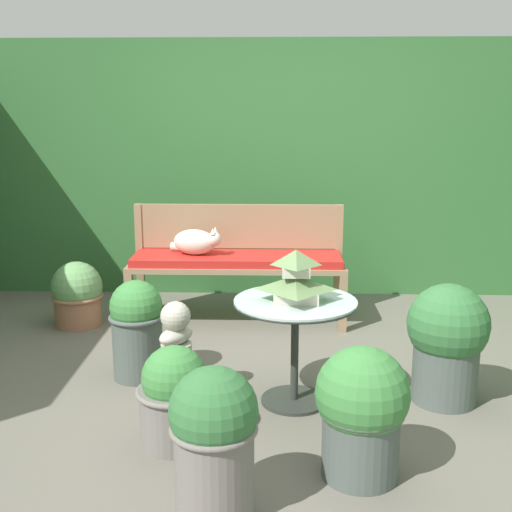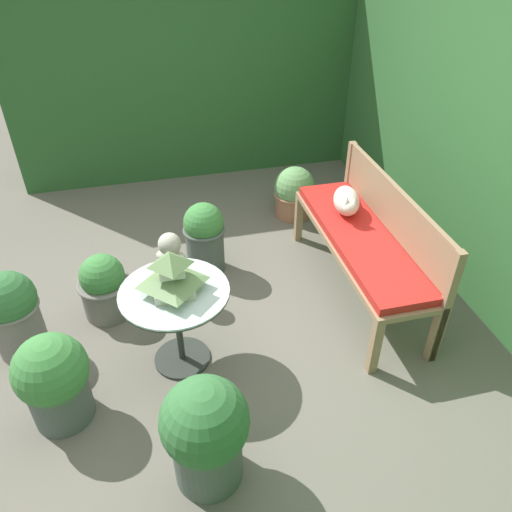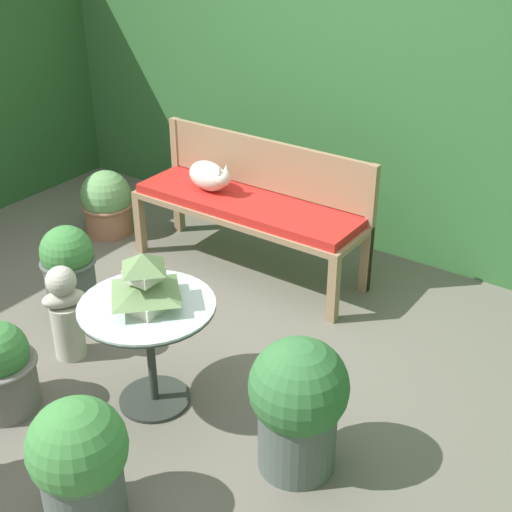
{
  "view_description": "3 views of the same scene",
  "coord_description": "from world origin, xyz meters",
  "px_view_note": "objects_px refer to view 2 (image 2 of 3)",
  "views": [
    {
      "loc": [
        0.07,
        -3.69,
        1.64
      ],
      "look_at": [
        -0.06,
        0.68,
        0.63
      ],
      "focal_mm": 45.0,
      "sensor_mm": 36.0,
      "label": 1
    },
    {
      "loc": [
        2.57,
        -0.36,
        2.58
      ],
      "look_at": [
        -0.08,
        0.29,
        0.58
      ],
      "focal_mm": 35.0,
      "sensor_mm": 36.0,
      "label": 2
    },
    {
      "loc": [
        2.32,
        -2.41,
        2.5
      ],
      "look_at": [
        0.18,
        0.67,
        0.44
      ],
      "focal_mm": 50.0,
      "sensor_mm": 36.0,
      "label": 3
    }
  ],
  "objects_px": {
    "garden_bench": "(360,242)",
    "potted_plant_bench_left": "(294,193)",
    "patio_table": "(176,307)",
    "garden_bust": "(172,266)",
    "potted_plant_hedge_corner": "(204,237)",
    "potted_plant_bench_right": "(206,432)",
    "potted_plant_patio_mid": "(13,312)",
    "cat": "(347,201)",
    "potted_plant_table_far": "(54,379)",
    "pagoda_birdhouse": "(172,275)",
    "potted_plant_path_edge": "(104,287)"
  },
  "relations": [
    {
      "from": "garden_bench",
      "to": "potted_plant_bench_left",
      "type": "height_order",
      "value": "garden_bench"
    },
    {
      "from": "patio_table",
      "to": "garden_bust",
      "type": "height_order",
      "value": "patio_table"
    },
    {
      "from": "patio_table",
      "to": "potted_plant_hedge_corner",
      "type": "distance_m",
      "value": 1.03
    },
    {
      "from": "potted_plant_bench_right",
      "to": "potted_plant_patio_mid",
      "type": "xyz_separation_m",
      "value": [
        -1.22,
        -1.09,
        -0.03
      ]
    },
    {
      "from": "cat",
      "to": "potted_plant_patio_mid",
      "type": "relative_size",
      "value": 0.65
    },
    {
      "from": "garden_bench",
      "to": "potted_plant_table_far",
      "type": "bearing_deg",
      "value": -72.42
    },
    {
      "from": "pagoda_birdhouse",
      "to": "potted_plant_path_edge",
      "type": "relative_size",
      "value": 0.64
    },
    {
      "from": "cat",
      "to": "potted_plant_hedge_corner",
      "type": "xyz_separation_m",
      "value": [
        -0.24,
        -1.1,
        -0.31
      ]
    },
    {
      "from": "potted_plant_bench_left",
      "to": "pagoda_birdhouse",
      "type": "bearing_deg",
      "value": -38.39
    },
    {
      "from": "pagoda_birdhouse",
      "to": "potted_plant_bench_right",
      "type": "xyz_separation_m",
      "value": [
        0.86,
        0.04,
        -0.36
      ]
    },
    {
      "from": "pagoda_birdhouse",
      "to": "potted_plant_bench_right",
      "type": "bearing_deg",
      "value": 2.95
    },
    {
      "from": "cat",
      "to": "patio_table",
      "type": "xyz_separation_m",
      "value": [
        0.73,
        -1.43,
        -0.16
      ]
    },
    {
      "from": "garden_bust",
      "to": "potted_plant_hedge_corner",
      "type": "height_order",
      "value": "potted_plant_hedge_corner"
    },
    {
      "from": "pagoda_birdhouse",
      "to": "potted_plant_patio_mid",
      "type": "bearing_deg",
      "value": -108.78
    },
    {
      "from": "potted_plant_path_edge",
      "to": "potted_plant_patio_mid",
      "type": "xyz_separation_m",
      "value": [
        0.25,
        -0.57,
        0.09
      ]
    },
    {
      "from": "potted_plant_bench_right",
      "to": "potted_plant_hedge_corner",
      "type": "distance_m",
      "value": 1.84
    },
    {
      "from": "cat",
      "to": "potted_plant_bench_right",
      "type": "xyz_separation_m",
      "value": [
        1.59,
        -1.38,
        -0.27
      ]
    },
    {
      "from": "garden_bench",
      "to": "potted_plant_bench_right",
      "type": "distance_m",
      "value": 1.87
    },
    {
      "from": "cat",
      "to": "garden_bench",
      "type": "bearing_deg",
      "value": 12.18
    },
    {
      "from": "pagoda_birdhouse",
      "to": "potted_plant_bench_right",
      "type": "height_order",
      "value": "pagoda_birdhouse"
    },
    {
      "from": "potted_plant_patio_mid",
      "to": "garden_bench",
      "type": "bearing_deg",
      "value": 91.19
    },
    {
      "from": "garden_bench",
      "to": "cat",
      "type": "distance_m",
      "value": 0.36
    },
    {
      "from": "potted_plant_patio_mid",
      "to": "cat",
      "type": "bearing_deg",
      "value": 98.49
    },
    {
      "from": "potted_plant_bench_left",
      "to": "potted_plant_patio_mid",
      "type": "distance_m",
      "value": 2.67
    },
    {
      "from": "garden_bench",
      "to": "patio_table",
      "type": "distance_m",
      "value": 1.48
    },
    {
      "from": "patio_table",
      "to": "potted_plant_table_far",
      "type": "bearing_deg",
      "value": -69.49
    },
    {
      "from": "potted_plant_table_far",
      "to": "potted_plant_patio_mid",
      "type": "height_order",
      "value": "potted_plant_patio_mid"
    },
    {
      "from": "potted_plant_bench_right",
      "to": "potted_plant_bench_left",
      "type": "bearing_deg",
      "value": 153.36
    },
    {
      "from": "potted_plant_path_edge",
      "to": "potted_plant_hedge_corner",
      "type": "relative_size",
      "value": 0.82
    },
    {
      "from": "patio_table",
      "to": "potted_plant_path_edge",
      "type": "height_order",
      "value": "patio_table"
    },
    {
      "from": "pagoda_birdhouse",
      "to": "potted_plant_patio_mid",
      "type": "xyz_separation_m",
      "value": [
        -0.36,
        -1.05,
        -0.39
      ]
    },
    {
      "from": "garden_bust",
      "to": "potted_plant_bench_right",
      "type": "height_order",
      "value": "potted_plant_bench_right"
    },
    {
      "from": "potted_plant_bench_right",
      "to": "cat",
      "type": "bearing_deg",
      "value": 138.94
    },
    {
      "from": "patio_table",
      "to": "garden_bust",
      "type": "relative_size",
      "value": 1.18
    },
    {
      "from": "potted_plant_path_edge",
      "to": "potted_plant_bench_right",
      "type": "xyz_separation_m",
      "value": [
        1.47,
        0.52,
        0.12
      ]
    },
    {
      "from": "garden_bench",
      "to": "cat",
      "type": "relative_size",
      "value": 3.97
    },
    {
      "from": "potted_plant_path_edge",
      "to": "potted_plant_bench_right",
      "type": "distance_m",
      "value": 1.56
    },
    {
      "from": "garden_bust",
      "to": "potted_plant_hedge_corner",
      "type": "xyz_separation_m",
      "value": [
        -0.29,
        0.29,
        0.03
      ]
    },
    {
      "from": "patio_table",
      "to": "potted_plant_table_far",
      "type": "xyz_separation_m",
      "value": [
        0.28,
        -0.74,
        -0.16
      ]
    },
    {
      "from": "garden_bench",
      "to": "garden_bust",
      "type": "bearing_deg",
      "value": -100.79
    },
    {
      "from": "garden_bench",
      "to": "pagoda_birdhouse",
      "type": "distance_m",
      "value": 1.5
    },
    {
      "from": "pagoda_birdhouse",
      "to": "garden_bust",
      "type": "bearing_deg",
      "value": 177.51
    },
    {
      "from": "cat",
      "to": "pagoda_birdhouse",
      "type": "bearing_deg",
      "value": -50.18
    },
    {
      "from": "potted_plant_patio_mid",
      "to": "pagoda_birdhouse",
      "type": "bearing_deg",
      "value": 71.22
    },
    {
      "from": "potted_plant_bench_left",
      "to": "potted_plant_path_edge",
      "type": "bearing_deg",
      "value": -59.88
    },
    {
      "from": "potted_plant_path_edge",
      "to": "patio_table",
      "type": "bearing_deg",
      "value": 38.21
    },
    {
      "from": "garden_bench",
      "to": "garden_bust",
      "type": "xyz_separation_m",
      "value": [
        -0.27,
        -1.39,
        -0.17
      ]
    },
    {
      "from": "patio_table",
      "to": "potted_plant_bench_right",
      "type": "relative_size",
      "value": 0.99
    },
    {
      "from": "patio_table",
      "to": "garden_bust",
      "type": "xyz_separation_m",
      "value": [
        -0.67,
        0.03,
        -0.19
      ]
    },
    {
      "from": "patio_table",
      "to": "cat",
      "type": "bearing_deg",
      "value": 117.0
    }
  ]
}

